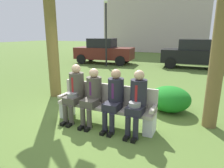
% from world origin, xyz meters
% --- Properties ---
extents(ground_plane, '(80.00, 80.00, 0.00)m').
position_xyz_m(ground_plane, '(0.00, 0.00, 0.00)').
color(ground_plane, '#536F2F').
extents(park_bench, '(2.28, 0.44, 0.90)m').
position_xyz_m(park_bench, '(0.37, -0.05, 0.43)').
color(park_bench, '#B7AD9E').
rests_on(park_bench, ground).
extents(seated_man_leftmost, '(0.34, 0.72, 1.33)m').
position_xyz_m(seated_man_leftmost, '(-0.37, -0.19, 0.74)').
color(seated_man_leftmost, '#4C473D').
rests_on(seated_man_leftmost, ground).
extents(seated_man_centerleft, '(0.34, 0.72, 1.27)m').
position_xyz_m(seated_man_centerleft, '(0.10, -0.19, 0.71)').
color(seated_man_centerleft, '#4C473D').
rests_on(seated_man_centerleft, ground).
extents(seated_man_centerright, '(0.34, 0.72, 1.29)m').
position_xyz_m(seated_man_centerright, '(0.63, -0.18, 0.72)').
color(seated_man_centerright, '#23232D').
rests_on(seated_man_centerright, ground).
extents(seated_man_rightmost, '(0.34, 0.72, 1.31)m').
position_xyz_m(seated_man_rightmost, '(1.14, -0.19, 0.73)').
color(seated_man_rightmost, '#23232D').
rests_on(seated_man_rightmost, ground).
extents(shrub_near_bench, '(1.07, 0.99, 0.67)m').
position_xyz_m(shrub_near_bench, '(1.58, 1.30, 0.34)').
color(shrub_near_bench, '#19751E').
rests_on(shrub_near_bench, ground).
extents(parked_car_near, '(4.04, 2.04, 1.68)m').
position_xyz_m(parked_car_near, '(-3.91, 8.22, 0.84)').
color(parked_car_near, '#591E19').
rests_on(parked_car_near, ground).
extents(parked_car_far, '(3.98, 1.89, 1.68)m').
position_xyz_m(parked_car_far, '(1.86, 8.82, 0.84)').
color(parked_car_far, black).
rests_on(parked_car_far, ground).
extents(street_lamp, '(0.24, 0.24, 3.94)m').
position_xyz_m(street_lamp, '(-3.19, 7.15, 2.38)').
color(street_lamp, black).
rests_on(street_lamp, ground).
extents(building_backdrop, '(11.72, 6.71, 9.68)m').
position_xyz_m(building_backdrop, '(-2.95, 20.58, 4.86)').
color(building_backdrop, '#BCACA6').
rests_on(building_backdrop, ground).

